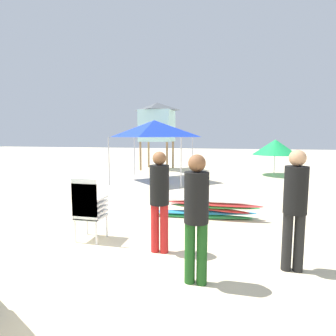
% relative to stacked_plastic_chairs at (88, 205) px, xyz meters
% --- Properties ---
extents(ground, '(80.00, 80.00, 0.00)m').
position_rel_stacked_plastic_chairs_xyz_m(ground, '(0.42, -1.24, -0.70)').
color(ground, beige).
extents(stacked_plastic_chairs, '(0.48, 0.48, 1.20)m').
position_rel_stacked_plastic_chairs_xyz_m(stacked_plastic_chairs, '(0.00, 0.00, 0.00)').
color(stacked_plastic_chairs, white).
rests_on(stacked_plastic_chairs, ground).
extents(surfboard_pile, '(2.66, 0.78, 0.48)m').
position_rel_stacked_plastic_chairs_xyz_m(surfboard_pile, '(2.01, 2.00, -0.46)').
color(surfboard_pile, green).
rests_on(surfboard_pile, ground).
extents(lifeguard_near_left, '(0.32, 0.32, 1.72)m').
position_rel_stacked_plastic_chairs_xyz_m(lifeguard_near_left, '(2.12, -0.99, 0.29)').
color(lifeguard_near_left, '#194C19').
rests_on(lifeguard_near_left, ground).
extents(lifeguard_near_center, '(0.32, 0.32, 1.76)m').
position_rel_stacked_plastic_chairs_xyz_m(lifeguard_near_center, '(3.44, -0.33, 0.32)').
color(lifeguard_near_center, black).
rests_on(lifeguard_near_center, ground).
extents(lifeguard_far_right, '(0.32, 0.32, 1.70)m').
position_rel_stacked_plastic_chairs_xyz_m(lifeguard_far_right, '(1.40, -0.15, 0.28)').
color(lifeguard_far_right, red).
rests_on(lifeguard_far_right, ground).
extents(popup_canopy, '(2.97, 2.97, 2.63)m').
position_rel_stacked_plastic_chairs_xyz_m(popup_canopy, '(-0.76, 7.01, 1.57)').
color(popup_canopy, '#B2B2B7').
rests_on(popup_canopy, ground).
extents(lifeguard_tower, '(1.98, 1.98, 3.89)m').
position_rel_stacked_plastic_chairs_xyz_m(lifeguard_tower, '(-1.78, 11.13, 2.07)').
color(lifeguard_tower, olive).
rests_on(lifeguard_tower, ground).
extents(beach_umbrella_left, '(2.18, 2.18, 1.79)m').
position_rel_stacked_plastic_chairs_xyz_m(beach_umbrella_left, '(4.61, 9.97, 0.71)').
color(beach_umbrella_left, beige).
rests_on(beach_umbrella_left, ground).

